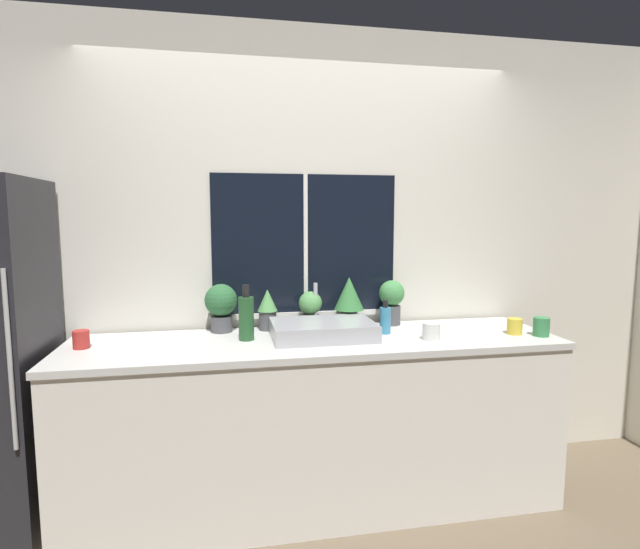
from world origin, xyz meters
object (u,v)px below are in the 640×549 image
(potted_plant_right, at_px, (349,297))
(bottle_tall, at_px, (246,317))
(potted_plant_center, at_px, (310,307))
(potted_plant_far_right, at_px, (392,299))
(soap_bottle, at_px, (385,320))
(mug_green, at_px, (541,327))
(mug_yellow, at_px, (515,326))
(mug_white, at_px, (431,331))
(sink, at_px, (323,330))
(potted_plant_far_left, at_px, (221,304))
(mug_red, at_px, (81,339))
(potted_plant_left, at_px, (268,308))

(potted_plant_right, relative_size, bottle_tall, 1.00)
(potted_plant_center, relative_size, potted_plant_far_right, 0.80)
(potted_plant_right, bearing_deg, soap_bottle, -54.38)
(mug_green, height_order, mug_yellow, mug_green)
(potted_plant_right, distance_m, mug_white, 0.55)
(sink, relative_size, soap_bottle, 2.89)
(sink, xyz_separation_m, potted_plant_far_left, (-0.54, 0.25, 0.11))
(sink, bearing_deg, potted_plant_right, 49.83)
(potted_plant_far_left, bearing_deg, mug_red, -161.18)
(potted_plant_far_left, height_order, potted_plant_center, potted_plant_far_left)
(potted_plant_right, bearing_deg, mug_red, -170.74)
(mug_white, bearing_deg, mug_green, -3.22)
(potted_plant_center, distance_m, potted_plant_far_right, 0.50)
(potted_plant_far_left, distance_m, mug_white, 1.18)
(potted_plant_far_left, bearing_deg, potted_plant_far_right, -0.00)
(sink, height_order, potted_plant_far_right, sink)
(potted_plant_far_left, bearing_deg, sink, -24.65)
(soap_bottle, distance_m, mug_white, 0.27)
(potted_plant_right, height_order, bottle_tall, potted_plant_right)
(potted_plant_far_right, relative_size, mug_green, 2.62)
(sink, distance_m, potted_plant_far_left, 0.61)
(potted_plant_right, bearing_deg, potted_plant_center, 180.00)
(mug_red, distance_m, mug_yellow, 2.31)
(potted_plant_left, relative_size, potted_plant_center, 1.09)
(potted_plant_center, height_order, mug_green, potted_plant_center)
(mug_yellow, bearing_deg, potted_plant_center, 161.42)
(sink, height_order, potted_plant_left, sink)
(potted_plant_center, distance_m, potted_plant_right, 0.24)
(potted_plant_center, height_order, potted_plant_far_right, potted_plant_far_right)
(bottle_tall, bearing_deg, soap_bottle, 0.11)
(mug_white, relative_size, mug_red, 1.03)
(mug_red, height_order, mug_yellow, mug_red)
(sink, relative_size, mug_red, 6.06)
(potted_plant_far_left, distance_m, potted_plant_left, 0.27)
(potted_plant_far_left, relative_size, mug_red, 3.04)
(potted_plant_far_left, distance_m, mug_red, 0.74)
(soap_bottle, height_order, mug_yellow, soap_bottle)
(sink, bearing_deg, mug_white, -15.25)
(potted_plant_center, height_order, bottle_tall, bottle_tall)
(mug_white, bearing_deg, sink, 164.75)
(mug_green, bearing_deg, potted_plant_far_right, 148.59)
(sink, xyz_separation_m, potted_plant_far_right, (0.48, 0.25, 0.11))
(sink, bearing_deg, potted_plant_far_right, 27.50)
(soap_bottle, height_order, bottle_tall, bottle_tall)
(mug_red, bearing_deg, potted_plant_center, 11.02)
(mug_red, bearing_deg, potted_plant_far_right, 7.83)
(potted_plant_center, xyz_separation_m, potted_plant_far_right, (0.50, -0.00, 0.03))
(soap_bottle, bearing_deg, mug_red, -179.35)
(bottle_tall, bearing_deg, mug_yellow, -5.82)
(soap_bottle, bearing_deg, potted_plant_center, 150.92)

